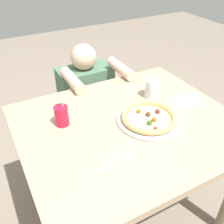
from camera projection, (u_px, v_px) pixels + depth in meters
ground_plane at (125, 211)px, 1.76m from camera, size 8.00×8.00×0.00m
dining_table at (128, 140)px, 1.40m from camera, size 1.11×0.94×0.75m
pizza_near at (149, 118)px, 1.34m from camera, size 0.34×0.34×0.04m
drink_cup_colored at (62, 116)px, 1.29m from camera, size 0.07×0.07×0.19m
water_cup_clear at (152, 88)px, 1.51m from camera, size 0.08×0.08×0.11m
paper_napkin at (188, 100)px, 1.51m from camera, size 0.19×0.18×0.00m
fork at (118, 160)px, 1.11m from camera, size 0.20×0.04×0.00m
diner_seated at (87, 106)px, 2.09m from camera, size 0.43×0.53×0.91m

